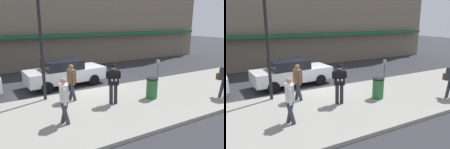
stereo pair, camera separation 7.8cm
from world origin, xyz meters
The scene contains 11 objects.
ground_plane centered at (0.00, 0.00, 0.00)m, with size 80.00×80.00×0.00m, color #333338.
sidewalk centered at (1.00, -2.85, 0.07)m, with size 32.00×5.30×0.14m, color #99968E.
curb_paint_line centered at (1.00, 0.05, 0.00)m, with size 28.00×0.12×0.01m, color silver.
parked_sedan_mid centered at (-1.12, 1.52, 0.79)m, with size 4.62×2.17×1.54m.
man_texting_on_phone centered at (-0.29, -2.70, 1.25)m, with size 0.62×0.65×1.81m.
pedestrian_in_light_coat centered at (-2.74, -3.50, 1.11)m, with size 0.38×0.59×1.70m.
pedestrian_with_bag centered at (4.71, -4.54, 1.11)m, with size 0.36×0.72×1.70m.
pedestrian_dark_coat centered at (-1.72, -1.40, 1.11)m, with size 0.34×0.60×1.70m.
street_lamp_post centered at (-2.79, -0.65, 3.14)m, with size 0.36×0.36×4.88m.
parking_meter centered at (4.07, -0.60, 0.97)m, with size 0.12×0.18×1.27m.
trash_bin centered at (1.67, -2.95, 0.63)m, with size 0.55×0.55×0.98m.
Camera 1 is at (-4.83, -10.58, 3.74)m, focal length 35.00 mm.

